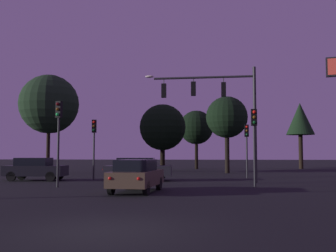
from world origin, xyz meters
TOP-DOWN VIEW (x-y plane):
  - ground_plane at (0.00, 24.50)m, footprint 168.00×168.00m
  - traffic_signal_mast_arm at (3.31, 15.65)m, footprint 7.02×0.60m
  - traffic_light_corner_left at (5.50, 20.34)m, footprint 0.31×0.36m
  - traffic_light_corner_right at (5.05, 12.30)m, footprint 0.31×0.35m
  - traffic_light_median at (-5.27, 17.64)m, footprint 0.33×0.37m
  - traffic_light_far_side at (-5.47, 11.38)m, footprint 0.34×0.37m
  - car_nearside_lane at (-0.81, 9.09)m, footprint 2.15×4.24m
  - car_crossing_left at (-2.05, 16.82)m, footprint 4.53×1.92m
  - car_crossing_right at (-8.91, 16.39)m, footprint 4.08×1.85m
  - tree_behind_sign at (-1.82, 30.53)m, footprint 4.68×4.68m
  - tree_left_far at (1.48, 37.20)m, footprint 3.98×3.98m
  - tree_center_horizon at (-11.87, 25.83)m, footprint 5.43×5.43m
  - tree_right_cluster at (13.76, 38.79)m, footprint 3.29×3.29m
  - tree_lot_edge at (4.48, 27.69)m, footprint 3.87×3.87m

SIDE VIEW (x-z plane):
  - ground_plane at x=0.00m, z-range 0.00..0.00m
  - car_crossing_right at x=-8.91m, z-range 0.03..1.55m
  - car_nearside_lane at x=-0.81m, z-range 0.03..1.55m
  - car_crossing_left at x=-2.05m, z-range 0.04..1.56m
  - traffic_light_corner_left at x=5.50m, z-range 0.84..4.77m
  - traffic_light_median at x=-5.27m, z-range 0.87..5.03m
  - traffic_light_corner_right at x=5.05m, z-range 0.88..5.08m
  - traffic_light_far_side at x=-5.47m, z-range 0.95..5.58m
  - tree_behind_sign at x=-1.82m, z-range 1.04..7.85m
  - tree_left_far at x=1.48m, z-range 1.42..8.27m
  - traffic_signal_mast_arm at x=3.31m, z-range 1.48..8.70m
  - tree_lot_edge at x=4.48m, z-range 1.59..8.70m
  - tree_right_cluster at x=13.76m, z-range 1.93..9.76m
  - tree_center_horizon at x=-11.87m, z-range 1.81..10.88m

